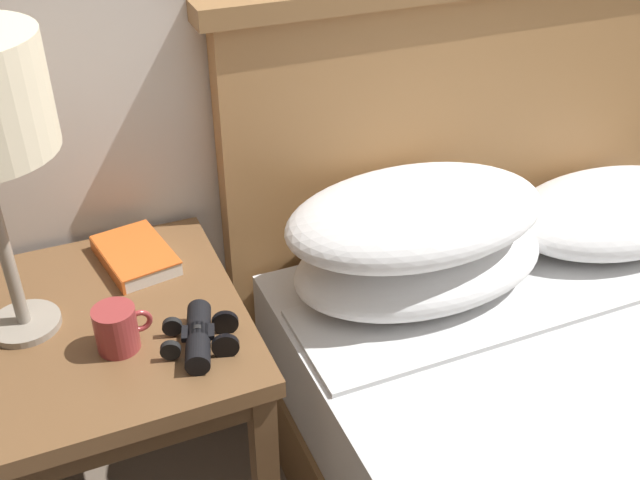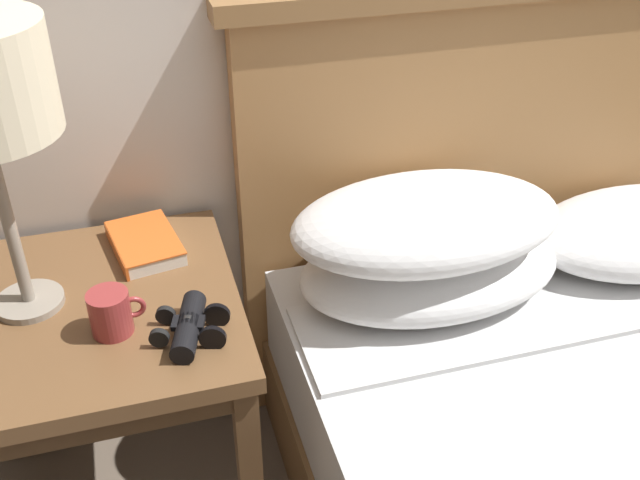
# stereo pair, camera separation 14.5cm
# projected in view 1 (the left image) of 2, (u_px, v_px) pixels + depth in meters

# --- Properties ---
(nightstand) EXTENTS (0.58, 0.58, 0.61)m
(nightstand) POSITION_uv_depth(u_px,v_px,m) (93.00, 356.00, 1.44)
(nightstand) COLOR brown
(nightstand) RESTS_ON ground_plane
(book_on_nightstand) EXTENTS (0.16, 0.21, 0.03)m
(book_on_nightstand) POSITION_uv_depth(u_px,v_px,m) (135.00, 256.00, 1.55)
(book_on_nightstand) COLOR silver
(book_on_nightstand) RESTS_ON nightstand
(binoculars_pair) EXTENTS (0.15, 0.16, 0.05)m
(binoculars_pair) POSITION_uv_depth(u_px,v_px,m) (199.00, 336.00, 1.33)
(binoculars_pair) COLOR black
(binoculars_pair) RESTS_ON nightstand
(coffee_mug) EXTENTS (0.10, 0.08, 0.08)m
(coffee_mug) POSITION_uv_depth(u_px,v_px,m) (117.00, 328.00, 1.31)
(coffee_mug) COLOR #993333
(coffee_mug) RESTS_ON nightstand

